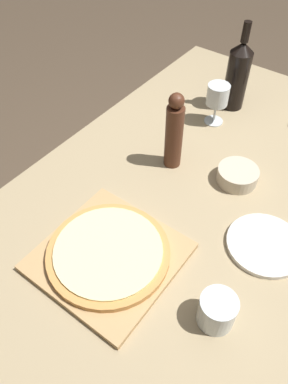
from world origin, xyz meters
The scene contains 10 objects.
ground_plane centered at (0.00, 0.00, 0.00)m, with size 12.00×12.00×0.00m, color #4C3D2D.
dining_table centered at (0.00, 0.00, 0.68)m, with size 0.99×1.65×0.76m.
cutting_board centered at (-0.05, -0.36, 0.77)m, with size 0.35×0.35×0.02m.
pizza centered at (-0.05, -0.36, 0.79)m, with size 0.33×0.33×0.02m.
wine_bottle centered at (-0.12, 0.48, 0.90)m, with size 0.08×0.08×0.33m.
pepper_mill centered at (-0.12, 0.06, 0.89)m, with size 0.06×0.06×0.27m.
wine_glass centered at (-0.12, 0.34, 0.88)m, with size 0.08×0.08×0.16m.
small_bowl centered at (0.09, 0.11, 0.79)m, with size 0.13×0.13×0.05m.
drinking_tumbler centered at (0.26, -0.34, 0.81)m, with size 0.09×0.09×0.09m.
dinner_plate centered at (0.27, -0.07, 0.77)m, with size 0.21×0.21×0.01m.
Camera 1 is at (0.35, -0.74, 1.63)m, focal length 35.00 mm.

